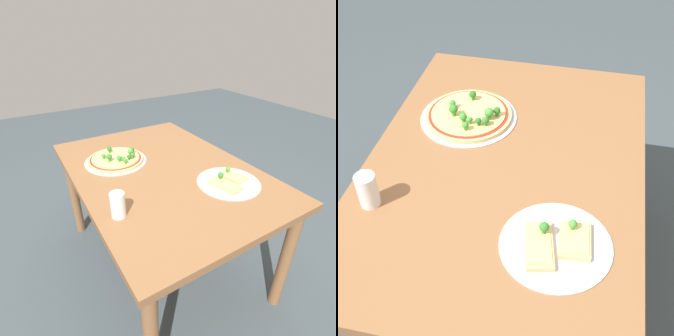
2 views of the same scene
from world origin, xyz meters
TOP-DOWN VIEW (x-y plane):
  - ground_plane at (0.00, 0.00)m, footprint 8.00×8.00m
  - dining_table at (0.00, 0.00)m, footprint 1.29×0.90m
  - pizza_tray_whole at (0.21, 0.18)m, footprint 0.35×0.35m
  - pizza_tray_slice at (-0.30, -0.21)m, footprint 0.31×0.31m
  - drinking_cup at (-0.26, 0.35)m, footprint 0.06×0.06m

SIDE VIEW (x-z plane):
  - ground_plane at x=0.00m, z-range 0.00..0.00m
  - dining_table at x=0.00m, z-range 0.27..0.97m
  - pizza_tray_slice at x=-0.30m, z-range 0.68..0.74m
  - pizza_tray_whole at x=0.21m, z-range 0.68..0.75m
  - drinking_cup at x=-0.26m, z-range 0.70..0.81m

